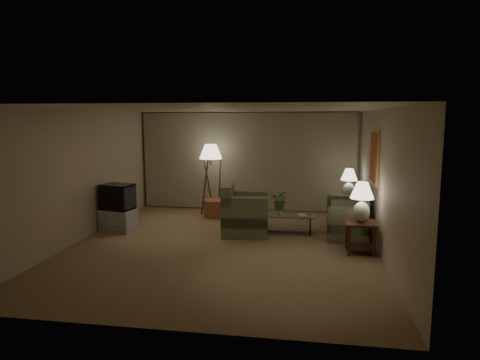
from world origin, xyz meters
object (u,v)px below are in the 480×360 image
(sofa, at_px, (346,218))
(armchair, at_px, (245,214))
(ottoman, at_px, (217,208))
(crt_tv, at_px, (117,197))
(table_lamp_near, at_px, (362,199))
(coffee_table, at_px, (287,220))
(tv_cabinet, at_px, (118,220))
(side_table_far, at_px, (348,205))
(floor_lamp, at_px, (211,178))
(side_table_near, at_px, (361,232))
(table_lamp_far, at_px, (349,180))
(vase, at_px, (280,211))

(sofa, bearing_deg, armchair, -79.89)
(ottoman, bearing_deg, crt_tv, -137.15)
(table_lamp_near, xyz_separation_m, ottoman, (-3.32, 2.52, -0.83))
(ottoman, bearing_deg, armchair, -57.05)
(crt_tv, distance_m, ottoman, 2.63)
(coffee_table, height_order, tv_cabinet, tv_cabinet)
(side_table_far, relative_size, floor_lamp, 0.32)
(side_table_near, xyz_separation_m, tv_cabinet, (-5.20, 0.77, -0.16))
(floor_lamp, bearing_deg, tv_cabinet, -128.44)
(side_table_far, distance_m, tv_cabinet, 5.52)
(coffee_table, xyz_separation_m, ottoman, (-1.87, 1.27, -0.06))
(coffee_table, bearing_deg, sofa, 4.42)
(table_lamp_near, xyz_separation_m, table_lamp_far, (0.00, 2.60, -0.03))
(table_lamp_near, bearing_deg, coffee_table, 139.10)
(side_table_far, bearing_deg, table_lamp_near, -90.00)
(coffee_table, height_order, vase, vase)
(side_table_near, distance_m, coffee_table, 1.91)
(coffee_table, distance_m, vase, 0.26)
(table_lamp_far, height_order, ottoman, table_lamp_far)
(ottoman, bearing_deg, table_lamp_far, 1.46)
(sofa, bearing_deg, table_lamp_near, 8.21)
(table_lamp_near, bearing_deg, armchair, 156.34)
(crt_tv, bearing_deg, ottoman, 55.24)
(side_table_near, bearing_deg, vase, 141.88)
(vase, bearing_deg, side_table_far, 40.28)
(sofa, xyz_separation_m, ottoman, (-3.17, 1.17, -0.14))
(side_table_near, xyz_separation_m, ottoman, (-3.32, 2.52, -0.19))
(side_table_far, height_order, coffee_table, side_table_far)
(sofa, height_order, floor_lamp, floor_lamp)
(tv_cabinet, xyz_separation_m, crt_tv, (0.00, 0.00, 0.54))
(ottoman, bearing_deg, table_lamp_near, -37.19)
(sofa, distance_m, coffee_table, 1.30)
(armchair, bearing_deg, coffee_table, -82.83)
(tv_cabinet, xyz_separation_m, floor_lamp, (1.66, 2.10, 0.72))
(side_table_near, height_order, table_lamp_far, table_lamp_far)
(side_table_far, height_order, tv_cabinet, side_table_far)
(sofa, xyz_separation_m, vase, (-1.44, -0.10, 0.13))
(armchair, xyz_separation_m, table_lamp_far, (2.35, 1.57, 0.58))
(table_lamp_far, xyz_separation_m, ottoman, (-3.32, -0.08, -0.79))
(crt_tv, bearing_deg, sofa, 18.97)
(sofa, height_order, ottoman, sofa)
(side_table_near, bearing_deg, side_table_far, 90.00)
(armchair, height_order, floor_lamp, floor_lamp)
(table_lamp_far, bearing_deg, tv_cabinet, -160.59)
(table_lamp_far, height_order, floor_lamp, floor_lamp)
(armchair, relative_size, table_lamp_far, 1.79)
(armchair, xyz_separation_m, side_table_near, (2.35, -1.03, -0.02))
(armchair, height_order, table_lamp_far, table_lamp_far)
(sofa, bearing_deg, ottoman, -108.35)
(floor_lamp, bearing_deg, crt_tv, -128.44)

